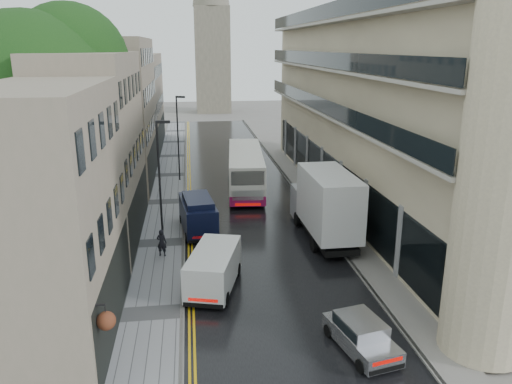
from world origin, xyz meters
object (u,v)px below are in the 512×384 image
object	(u,v)px
silver_hatchback	(362,356)
lamp_post_far	(178,139)
tree_far	(87,113)
lamp_post_near	(160,183)
pedestrian	(162,243)
cream_bus	(231,180)
white_lorry	(315,216)
white_van	(187,283)
navy_van	(187,223)
tree_near	(35,130)

from	to	relation	value
silver_hatchback	lamp_post_far	size ratio (longest dim) A/B	0.49
tree_far	lamp_post_near	distance (m)	15.20
silver_hatchback	tree_far	bearing A→B (deg)	105.20
pedestrian	tree_far	bearing A→B (deg)	-50.76
lamp_post_near	lamp_post_far	distance (m)	14.37
silver_hatchback	cream_bus	bearing A→B (deg)	85.37
lamp_post_far	lamp_post_near	bearing A→B (deg)	-72.37
white_lorry	silver_hatchback	size ratio (longest dim) A/B	2.32
white_van	navy_van	distance (m)	7.57
lamp_post_near	lamp_post_far	bearing A→B (deg)	91.58
tree_near	white_van	world-z (taller)	tree_near
pedestrian	lamp_post_near	world-z (taller)	lamp_post_near
tree_far	navy_van	distance (m)	16.56
cream_bus	tree_near	bearing A→B (deg)	-142.15
tree_near	lamp_post_near	xyz separation A→B (m)	(6.72, -0.55, -3.20)
silver_hatchback	lamp_post_far	world-z (taller)	lamp_post_far
tree_near	navy_van	size ratio (longest dim) A/B	2.90
white_lorry	tree_far	bearing A→B (deg)	132.48
cream_bus	lamp_post_near	bearing A→B (deg)	-116.06
cream_bus	lamp_post_far	xyz separation A→B (m)	(-3.99, 6.31, 2.15)
white_lorry	navy_van	distance (m)	7.69
pedestrian	navy_van	bearing A→B (deg)	-106.76
silver_hatchback	white_lorry	bearing A→B (deg)	72.69
tree_far	white_lorry	xyz separation A→B (m)	(15.14, -16.08, -4.03)
white_lorry	white_van	distance (m)	8.97
navy_van	lamp_post_near	size ratio (longest dim) A/B	0.66
lamp_post_near	white_van	bearing A→B (deg)	-74.23
tree_near	white_lorry	world-z (taller)	tree_near
cream_bus	tree_far	bearing A→B (deg)	158.75
lamp_post_far	white_van	bearing A→B (deg)	-67.38
cream_bus	white_lorry	bearing A→B (deg)	-64.86
white_lorry	lamp_post_near	bearing A→B (deg)	163.04
cream_bus	pedestrian	distance (m)	11.34
tree_near	pedestrian	distance (m)	9.51
white_van	lamp_post_far	world-z (taller)	lamp_post_far
white_van	navy_van	world-z (taller)	navy_van
white_van	lamp_post_near	size ratio (longest dim) A/B	0.62
tree_near	white_van	distance (m)	13.04
white_lorry	navy_van	bearing A→B (deg)	160.80
cream_bus	lamp_post_near	size ratio (longest dim) A/B	1.60
white_lorry	white_van	size ratio (longest dim) A/B	1.83
silver_hatchback	navy_van	bearing A→B (deg)	102.51
cream_bus	pedestrian	size ratio (longest dim) A/B	7.47
cream_bus	pedestrian	bearing A→B (deg)	-109.93
white_lorry	pedestrian	xyz separation A→B (m)	(-8.65, 0.29, -1.30)
tree_near	white_van	xyz separation A→B (m)	(8.20, -8.24, -5.90)
tree_far	navy_van	world-z (taller)	tree_far
silver_hatchback	lamp_post_near	bearing A→B (deg)	107.24
tree_far	white_van	size ratio (longest dim) A/B	2.75
pedestrian	lamp_post_far	bearing A→B (deg)	-75.72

